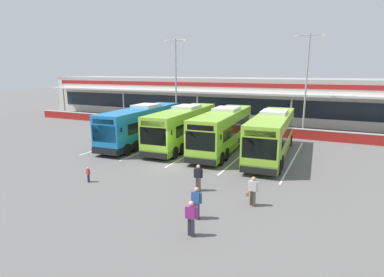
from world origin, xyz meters
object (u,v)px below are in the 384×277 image
(pedestrian_child, at_px, (88,174))
(lamp_post_centre, at_px, (307,78))
(pedestrian_near_bin, at_px, (197,202))
(coach_bus_leftmost, at_px, (142,125))
(lamp_post_west, at_px, (176,77))
(pedestrian_with_handbag, at_px, (253,190))
(coach_bus_centre, at_px, (223,131))
(pedestrian_in_dark_coat, at_px, (191,217))
(coach_bus_left_centre, at_px, (183,127))
(coach_bus_right_centre, at_px, (272,136))
(pedestrian_approaching_bus, at_px, (198,177))

(pedestrian_child, xyz_separation_m, lamp_post_centre, (10.82, 22.74, 5.75))
(pedestrian_near_bin, relative_size, lamp_post_centre, 0.15)
(coach_bus_leftmost, height_order, pedestrian_near_bin, coach_bus_leftmost)
(lamp_post_west, bearing_deg, pedestrian_child, -76.88)
(pedestrian_with_handbag, distance_m, pedestrian_near_bin, 3.37)
(pedestrian_with_handbag, height_order, pedestrian_child, pedestrian_with_handbag)
(lamp_post_west, distance_m, lamp_post_centre, 15.95)
(coach_bus_centre, height_order, pedestrian_near_bin, coach_bus_centre)
(coach_bus_leftmost, xyz_separation_m, pedestrian_in_dark_coat, (12.12, -14.32, -0.91))
(coach_bus_left_centre, distance_m, pedestrian_child, 11.91)
(coach_bus_right_centre, bearing_deg, pedestrian_approaching_bus, -103.75)
(coach_bus_left_centre, bearing_deg, lamp_post_centre, 47.99)
(pedestrian_with_handbag, relative_size, pedestrian_near_bin, 1.00)
(coach_bus_leftmost, height_order, lamp_post_west, lamp_post_west)
(coach_bus_centre, bearing_deg, lamp_post_west, 135.03)
(pedestrian_in_dark_coat, distance_m, lamp_post_west, 29.40)
(coach_bus_leftmost, distance_m, lamp_post_centre, 18.83)
(pedestrian_near_bin, bearing_deg, coach_bus_centre, 104.30)
(coach_bus_right_centre, xyz_separation_m, pedestrian_in_dark_coat, (-0.51, -14.73, -0.91))
(pedestrian_approaching_bus, bearing_deg, pedestrian_with_handbag, -11.96)
(pedestrian_with_handbag, bearing_deg, coach_bus_leftmost, 143.77)
(lamp_post_centre, bearing_deg, pedestrian_with_handbag, -90.66)
(coach_bus_right_centre, relative_size, pedestrian_with_handbag, 7.58)
(coach_bus_centre, bearing_deg, coach_bus_left_centre, 179.44)
(pedestrian_with_handbag, bearing_deg, pedestrian_child, -175.16)
(coach_bus_leftmost, height_order, coach_bus_left_centre, same)
(coach_bus_leftmost, bearing_deg, lamp_post_west, 100.01)
(pedestrian_with_handbag, bearing_deg, pedestrian_in_dark_coat, -110.93)
(coach_bus_centre, bearing_deg, coach_bus_right_centre, -5.02)
(pedestrian_near_bin, distance_m, lamp_post_centre, 25.19)
(pedestrian_near_bin, bearing_deg, pedestrian_with_handbag, 51.77)
(pedestrian_approaching_bus, bearing_deg, lamp_post_centre, 79.92)
(coach_bus_left_centre, relative_size, lamp_post_west, 1.12)
(coach_bus_centre, xyz_separation_m, lamp_post_west, (-10.14, 10.13, 4.50))
(coach_bus_left_centre, relative_size, pedestrian_with_handbag, 7.58)
(pedestrian_approaching_bus, bearing_deg, coach_bus_left_centre, 120.96)
(lamp_post_west, bearing_deg, coach_bus_centre, -44.97)
(coach_bus_right_centre, distance_m, lamp_post_west, 18.52)
(pedestrian_approaching_bus, xyz_separation_m, lamp_post_west, (-12.18, 20.26, 5.42))
(pedestrian_child, height_order, pedestrian_near_bin, pedestrian_near_bin)
(pedestrian_with_handbag, xyz_separation_m, lamp_post_centre, (0.25, 21.84, 5.43))
(coach_bus_leftmost, distance_m, pedestrian_in_dark_coat, 18.79)
(coach_bus_leftmost, xyz_separation_m, lamp_post_centre, (14.00, 11.77, 4.50))
(coach_bus_left_centre, xyz_separation_m, pedestrian_with_handbag, (9.60, -10.91, -0.93))
(pedestrian_in_dark_coat, relative_size, lamp_post_centre, 0.15)
(coach_bus_centre, height_order, lamp_post_centre, lamp_post_centre)
(pedestrian_with_handbag, bearing_deg, lamp_post_west, 126.74)
(coach_bus_left_centre, bearing_deg, coach_bus_leftmost, -168.65)
(coach_bus_centre, relative_size, pedestrian_approaching_bus, 7.58)
(pedestrian_child, xyz_separation_m, lamp_post_west, (-5.11, 21.90, 5.75))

